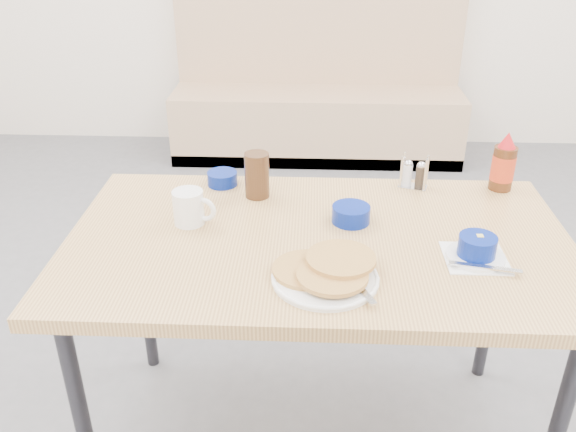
{
  "coord_description": "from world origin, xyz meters",
  "views": [
    {
      "loc": [
        -0.02,
        -1.22,
        1.61
      ],
      "look_at": [
        -0.09,
        0.26,
        0.82
      ],
      "focal_mm": 38.0,
      "sensor_mm": 36.0,
      "label": 1
    }
  ],
  "objects_px": {
    "dining_table": "(318,256)",
    "pancake_plate": "(326,273)",
    "creamer_bowl": "(222,179)",
    "condiment_caddy": "(414,176)",
    "amber_tumbler": "(257,175)",
    "butter_bowl": "(351,214)",
    "coffee_mug": "(190,207)",
    "grits_setting": "(477,249)",
    "syrup_bottle": "(503,165)",
    "booth_bench": "(317,102)"
  },
  "relations": [
    {
      "from": "creamer_bowl",
      "to": "condiment_caddy",
      "type": "distance_m",
      "value": 0.62
    },
    {
      "from": "dining_table",
      "to": "amber_tumbler",
      "type": "height_order",
      "value": "amber_tumbler"
    },
    {
      "from": "coffee_mug",
      "to": "grits_setting",
      "type": "relative_size",
      "value": 0.72
    },
    {
      "from": "dining_table",
      "to": "condiment_caddy",
      "type": "relative_size",
      "value": 12.97
    },
    {
      "from": "dining_table",
      "to": "coffee_mug",
      "type": "relative_size",
      "value": 10.85
    },
    {
      "from": "condiment_caddy",
      "to": "syrup_bottle",
      "type": "distance_m",
      "value": 0.28
    },
    {
      "from": "grits_setting",
      "to": "amber_tumbler",
      "type": "relative_size",
      "value": 1.25
    },
    {
      "from": "pancake_plate",
      "to": "condiment_caddy",
      "type": "relative_size",
      "value": 2.45
    },
    {
      "from": "grits_setting",
      "to": "pancake_plate",
      "type": "bearing_deg",
      "value": -164.0
    },
    {
      "from": "syrup_bottle",
      "to": "booth_bench",
      "type": "bearing_deg",
      "value": 104.89
    },
    {
      "from": "dining_table",
      "to": "syrup_bottle",
      "type": "bearing_deg",
      "value": 30.23
    },
    {
      "from": "pancake_plate",
      "to": "condiment_caddy",
      "type": "bearing_deg",
      "value": 62.31
    },
    {
      "from": "dining_table",
      "to": "syrup_bottle",
      "type": "xyz_separation_m",
      "value": [
        0.58,
        0.34,
        0.14
      ]
    },
    {
      "from": "creamer_bowl",
      "to": "condiment_caddy",
      "type": "bearing_deg",
      "value": 0.84
    },
    {
      "from": "booth_bench",
      "to": "syrup_bottle",
      "type": "height_order",
      "value": "booth_bench"
    },
    {
      "from": "pancake_plate",
      "to": "syrup_bottle",
      "type": "xyz_separation_m",
      "value": [
        0.57,
        0.55,
        0.06
      ]
    },
    {
      "from": "dining_table",
      "to": "grits_setting",
      "type": "height_order",
      "value": "grits_setting"
    },
    {
      "from": "condiment_caddy",
      "to": "syrup_bottle",
      "type": "xyz_separation_m",
      "value": [
        0.28,
        0.0,
        0.05
      ]
    },
    {
      "from": "amber_tumbler",
      "to": "pancake_plate",
      "type": "bearing_deg",
      "value": -65.34
    },
    {
      "from": "pancake_plate",
      "to": "amber_tumbler",
      "type": "height_order",
      "value": "amber_tumbler"
    },
    {
      "from": "condiment_caddy",
      "to": "butter_bowl",
      "type": "bearing_deg",
      "value": -113.06
    },
    {
      "from": "booth_bench",
      "to": "butter_bowl",
      "type": "distance_m",
      "value": 2.48
    },
    {
      "from": "booth_bench",
      "to": "condiment_caddy",
      "type": "xyz_separation_m",
      "value": [
        0.31,
        -2.19,
        0.45
      ]
    },
    {
      "from": "grits_setting",
      "to": "butter_bowl",
      "type": "distance_m",
      "value": 0.37
    },
    {
      "from": "grits_setting",
      "to": "syrup_bottle",
      "type": "bearing_deg",
      "value": 68.14
    },
    {
      "from": "creamer_bowl",
      "to": "booth_bench",
      "type": "bearing_deg",
      "value": 81.87
    },
    {
      "from": "dining_table",
      "to": "pancake_plate",
      "type": "relative_size",
      "value": 5.29
    },
    {
      "from": "booth_bench",
      "to": "creamer_bowl",
      "type": "relative_size",
      "value": 19.55
    },
    {
      "from": "dining_table",
      "to": "coffee_mug",
      "type": "distance_m",
      "value": 0.39
    },
    {
      "from": "creamer_bowl",
      "to": "condiment_caddy",
      "type": "relative_size",
      "value": 0.9
    },
    {
      "from": "booth_bench",
      "to": "coffee_mug",
      "type": "distance_m",
      "value": 2.54
    },
    {
      "from": "butter_bowl",
      "to": "syrup_bottle",
      "type": "xyz_separation_m",
      "value": [
        0.49,
        0.25,
        0.06
      ]
    },
    {
      "from": "grits_setting",
      "to": "amber_tumbler",
      "type": "bearing_deg",
      "value": 150.02
    },
    {
      "from": "creamer_bowl",
      "to": "syrup_bottle",
      "type": "xyz_separation_m",
      "value": [
        0.9,
        0.01,
        0.06
      ]
    },
    {
      "from": "dining_table",
      "to": "syrup_bottle",
      "type": "relative_size",
      "value": 7.29
    },
    {
      "from": "pancake_plate",
      "to": "dining_table",
      "type": "bearing_deg",
      "value": 94.96
    },
    {
      "from": "dining_table",
      "to": "grits_setting",
      "type": "relative_size",
      "value": 7.81
    },
    {
      "from": "booth_bench",
      "to": "dining_table",
      "type": "height_order",
      "value": "booth_bench"
    },
    {
      "from": "grits_setting",
      "to": "condiment_caddy",
      "type": "height_order",
      "value": "condiment_caddy"
    },
    {
      "from": "creamer_bowl",
      "to": "amber_tumbler",
      "type": "distance_m",
      "value": 0.15
    },
    {
      "from": "grits_setting",
      "to": "condiment_caddy",
      "type": "bearing_deg",
      "value": 103.41
    },
    {
      "from": "coffee_mug",
      "to": "condiment_caddy",
      "type": "height_order",
      "value": "condiment_caddy"
    },
    {
      "from": "butter_bowl",
      "to": "condiment_caddy",
      "type": "bearing_deg",
      "value": 49.15
    },
    {
      "from": "syrup_bottle",
      "to": "butter_bowl",
      "type": "bearing_deg",
      "value": -153.41
    },
    {
      "from": "dining_table",
      "to": "condiment_caddy",
      "type": "height_order",
      "value": "condiment_caddy"
    },
    {
      "from": "syrup_bottle",
      "to": "coffee_mug",
      "type": "bearing_deg",
      "value": -163.96
    },
    {
      "from": "amber_tumbler",
      "to": "syrup_bottle",
      "type": "bearing_deg",
      "value": 6.46
    },
    {
      "from": "grits_setting",
      "to": "butter_bowl",
      "type": "bearing_deg",
      "value": 149.07
    },
    {
      "from": "pancake_plate",
      "to": "butter_bowl",
      "type": "bearing_deg",
      "value": 76.07
    },
    {
      "from": "butter_bowl",
      "to": "grits_setting",
      "type": "bearing_deg",
      "value": -30.93
    }
  ]
}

